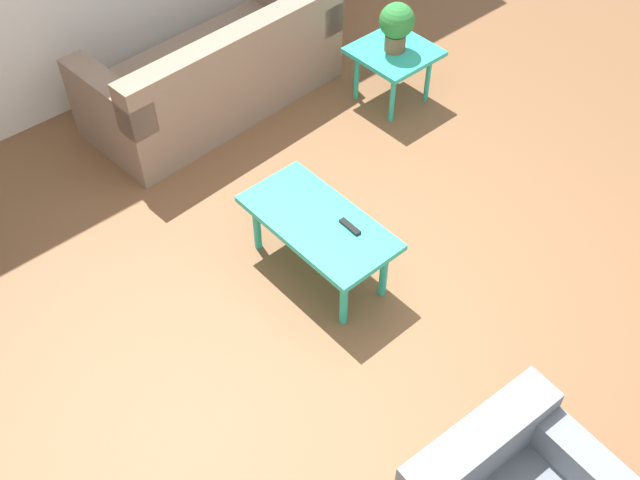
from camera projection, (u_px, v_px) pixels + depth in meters
name	position (u px, v px, depth m)	size (l,w,h in m)	color
ground_plane	(391.00, 282.00, 4.80)	(14.00, 14.00, 0.00)	brown
sofa	(217.00, 74.00, 5.85)	(1.01, 2.08, 0.81)	gray
coffee_table	(318.00, 227.00, 4.59)	(1.01, 0.51, 0.45)	#2DB79E
side_table_plant	(394.00, 56.00, 5.85)	(0.59, 0.59, 0.46)	#2DB79E
potted_plant	(397.00, 24.00, 5.64)	(0.27, 0.27, 0.39)	brown
remote_control	(350.00, 227.00, 4.49)	(0.16, 0.05, 0.02)	black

